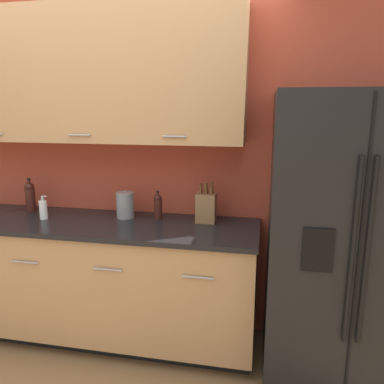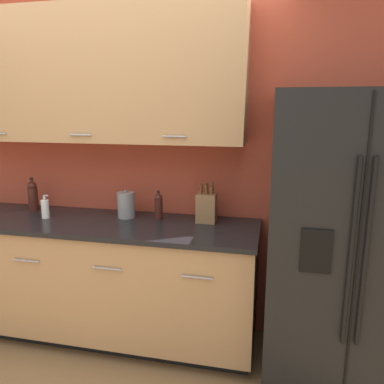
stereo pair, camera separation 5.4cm
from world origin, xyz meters
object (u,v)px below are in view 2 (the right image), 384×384
Objects in this scene: steel_canister at (126,205)px; refrigerator at (343,244)px; oil_bottle at (159,206)px; soap_dispenser at (45,209)px; knife_block at (206,207)px; wine_bottle at (33,195)px.

refrigerator is at bearing -8.16° from steel_canister.
oil_bottle is 0.25m from steel_canister.
steel_canister is (0.58, 0.15, 0.02)m from soap_dispenser.
knife_block is 0.36m from oil_bottle.
steel_canister is (-1.51, 0.22, 0.11)m from refrigerator.
knife_block is at bearing 7.75° from soap_dispenser.
soap_dispenser is (-2.09, 0.07, 0.08)m from refrigerator.
refrigerator reaches higher than oil_bottle.
knife_block is at bearing -0.86° from oil_bottle.
steel_canister is at bearing -175.78° from oil_bottle.
knife_block is 1.41m from wine_bottle.
refrigerator is 1.29m from oil_bottle.
knife_block is (-0.90, 0.23, 0.12)m from refrigerator.
soap_dispenser is (-1.19, -0.16, -0.04)m from knife_block.
refrigerator is at bearing -5.75° from wine_bottle.
steel_canister is at bearing 171.84° from refrigerator.
wine_bottle is 1.28× the size of steel_canister.
refrigerator is 0.94m from knife_block.
wine_bottle is at bearing 142.36° from soap_dispenser.
oil_bottle is at bearing 179.14° from knife_block.
oil_bottle is at bearing 169.44° from refrigerator.
knife_block is 1.68× the size of soap_dispenser.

